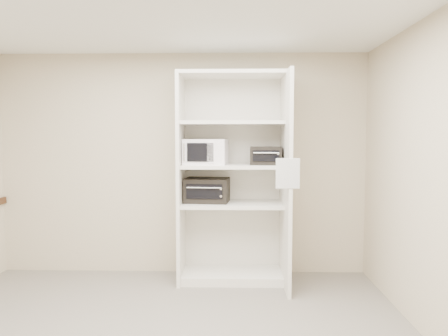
{
  "coord_description": "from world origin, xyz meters",
  "views": [
    {
      "loc": [
        0.64,
        -3.36,
        1.71
      ],
      "look_at": [
        0.53,
        1.42,
        1.35
      ],
      "focal_mm": 35.0,
      "sensor_mm": 36.0,
      "label": 1
    }
  ],
  "objects_px": {
    "shelving_unit": "(236,185)",
    "toaster_oven_lower": "(207,190)",
    "microwave": "(206,152)",
    "toaster_oven_upper": "(266,156)"
  },
  "relations": [
    {
      "from": "shelving_unit",
      "to": "toaster_oven_lower",
      "type": "relative_size",
      "value": 4.77
    },
    {
      "from": "shelving_unit",
      "to": "microwave",
      "type": "distance_m",
      "value": 0.52
    },
    {
      "from": "toaster_oven_upper",
      "to": "shelving_unit",
      "type": "bearing_deg",
      "value": 173.77
    },
    {
      "from": "shelving_unit",
      "to": "toaster_oven_upper",
      "type": "distance_m",
      "value": 0.48
    },
    {
      "from": "microwave",
      "to": "shelving_unit",
      "type": "bearing_deg",
      "value": 7.78
    },
    {
      "from": "microwave",
      "to": "toaster_oven_lower",
      "type": "xyz_separation_m",
      "value": [
        0.01,
        0.06,
        -0.46
      ]
    },
    {
      "from": "microwave",
      "to": "toaster_oven_lower",
      "type": "height_order",
      "value": "microwave"
    },
    {
      "from": "microwave",
      "to": "toaster_oven_lower",
      "type": "distance_m",
      "value": 0.46
    },
    {
      "from": "shelving_unit",
      "to": "toaster_oven_lower",
      "type": "bearing_deg",
      "value": 172.16
    },
    {
      "from": "toaster_oven_lower",
      "to": "shelving_unit",
      "type": "bearing_deg",
      "value": -2.32
    }
  ]
}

